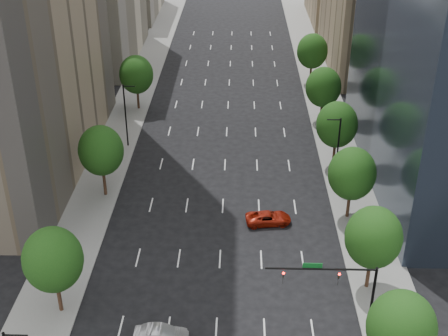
{
  "coord_description": "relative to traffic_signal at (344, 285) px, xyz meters",
  "views": [
    {
      "loc": [
        1.71,
        -8.75,
        37.32
      ],
      "look_at": [
        0.28,
        44.54,
        8.0
      ],
      "focal_mm": 48.22,
      "sensor_mm": 36.0,
      "label": 1
    }
  ],
  "objects": [
    {
      "name": "tree_right_3",
      "position": [
        3.47,
        30.0,
        0.72
      ],
      "size": [
        5.2,
        5.2,
        8.89
      ],
      "color": "#382316",
      "rests_on": "ground"
    },
    {
      "name": "sidewalk_left",
      "position": [
        -26.03,
        30.0,
        -5.1
      ],
      "size": [
        6.0,
        200.0,
        0.15
      ],
      "primitive_type": "cube",
      "color": "slate",
      "rests_on": "ground"
    },
    {
      "name": "tree_right_1",
      "position": [
        3.47,
        6.0,
        0.58
      ],
      "size": [
        5.2,
        5.2,
        8.75
      ],
      "color": "#382316",
      "rests_on": "ground"
    },
    {
      "name": "car_silver",
      "position": [
        -15.1,
        -1.54,
        -4.42
      ],
      "size": [
        4.57,
        1.6,
        1.51
      ],
      "primitive_type": "imported",
      "rotation": [
        0.0,
        0.0,
        1.57
      ],
      "color": "#ABABB0",
      "rests_on": "ground"
    },
    {
      "name": "sidewalk_right",
      "position": [
        4.97,
        30.0,
        -5.1
      ],
      "size": [
        6.0,
        200.0,
        0.15
      ],
      "primitive_type": "cube",
      "color": "slate",
      "rests_on": "ground"
    },
    {
      "name": "streetlight_rn",
      "position": [
        2.91,
        25.0,
        -0.33
      ],
      "size": [
        1.7,
        0.2,
        9.0
      ],
      "color": "black",
      "rests_on": "ground"
    },
    {
      "name": "traffic_signal",
      "position": [
        0.0,
        0.0,
        0.0
      ],
      "size": [
        9.12,
        0.4,
        7.38
      ],
      "color": "black",
      "rests_on": "ground"
    },
    {
      "name": "streetlight_ln",
      "position": [
        -23.96,
        35.0,
        -0.33
      ],
      "size": [
        1.7,
        0.2,
        9.0
      ],
      "color": "black",
      "rests_on": "ground"
    },
    {
      "name": "tree_left_2",
      "position": [
        -24.53,
        48.0,
        0.5
      ],
      "size": [
        5.2,
        5.2,
        8.68
      ],
      "color": "#382316",
      "rests_on": "ground"
    },
    {
      "name": "tree_right_4",
      "position": [
        3.47,
        44.0,
        0.29
      ],
      "size": [
        5.2,
        5.2,
        8.46
      ],
      "color": "#382316",
      "rests_on": "ground"
    },
    {
      "name": "tree_right_0",
      "position": [
        3.47,
        -5.0,
        0.22
      ],
      "size": [
        5.2,
        5.2,
        8.39
      ],
      "color": "#382316",
      "rests_on": "ground"
    },
    {
      "name": "tree_left_1",
      "position": [
        -24.53,
        22.0,
        0.79
      ],
      "size": [
        5.2,
        5.2,
        8.97
      ],
      "color": "#382316",
      "rests_on": "ground"
    },
    {
      "name": "tree_right_2",
      "position": [
        3.47,
        18.0,
        0.43
      ],
      "size": [
        5.2,
        5.2,
        8.61
      ],
      "color": "#382316",
      "rests_on": "ground"
    },
    {
      "name": "tree_right_5",
      "position": [
        3.47,
        60.0,
        0.58
      ],
      "size": [
        5.2,
        5.2,
        8.75
      ],
      "color": "#382316",
      "rests_on": "ground"
    },
    {
      "name": "tree_left_0",
      "position": [
        -24.53,
        2.0,
        0.58
      ],
      "size": [
        5.2,
        5.2,
        8.75
      ],
      "color": "#382316",
      "rests_on": "ground"
    },
    {
      "name": "car_red_far",
      "position": [
        -5.42,
        16.54,
        -4.48
      ],
      "size": [
        5.25,
        2.93,
        1.39
      ],
      "primitive_type": "imported",
      "rotation": [
        0.0,
        0.0,
        1.7
      ],
      "color": "maroon",
      "rests_on": "ground"
    }
  ]
}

